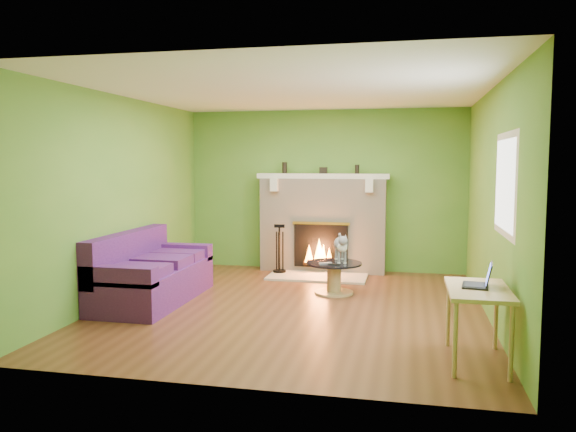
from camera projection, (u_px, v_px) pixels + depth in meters
name	position (u px, v px, depth m)	size (l,w,h in m)	color
floor	(294.00, 307.00, 6.83)	(5.00, 5.00, 0.00)	#582E19
ceiling	(294.00, 91.00, 6.58)	(5.00, 5.00, 0.00)	white
wall_back	(325.00, 190.00, 9.14)	(5.00, 5.00, 0.00)	#4B872C
wall_front	(229.00, 223.00, 4.28)	(5.00, 5.00, 0.00)	#4B872C
wall_left	(122.00, 198.00, 7.18)	(5.00, 5.00, 0.00)	#4B872C
wall_right	(492.00, 204.00, 6.24)	(5.00, 5.00, 0.00)	#4B872C
window_frame	(505.00, 185.00, 5.34)	(1.20, 1.20, 0.00)	silver
window_pane	(505.00, 185.00, 5.34)	(1.06, 1.06, 0.00)	white
fireplace	(323.00, 224.00, 9.01)	(2.10, 0.46, 1.58)	beige
hearth	(317.00, 277.00, 8.58)	(1.50, 0.75, 0.03)	beige
mantel	(323.00, 176.00, 8.92)	(2.10, 0.28, 0.08)	silver
sofa	(150.00, 275.00, 7.12)	(0.89, 1.95, 0.88)	#401758
coffee_table	(334.00, 276.00, 7.53)	(0.74, 0.74, 0.42)	tan
desk	(478.00, 297.00, 4.90)	(0.52, 0.90, 0.67)	tan
cat	(341.00, 247.00, 7.53)	(0.23, 0.64, 0.40)	slate
remote_silver	(325.00, 263.00, 7.42)	(0.17, 0.04, 0.02)	gray
remote_black	(334.00, 264.00, 7.33)	(0.16, 0.04, 0.02)	black
laptop	(476.00, 274.00, 4.94)	(0.25, 0.29, 0.22)	black
fire_tools	(279.00, 248.00, 8.82)	(0.20, 0.20, 0.76)	black
mantel_vase_left	(285.00, 168.00, 9.07)	(0.08, 0.08, 0.18)	black
mantel_vase_right	(357.00, 169.00, 8.83)	(0.07, 0.07, 0.14)	black
mantel_box	(323.00, 170.00, 8.94)	(0.12, 0.08, 0.10)	black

